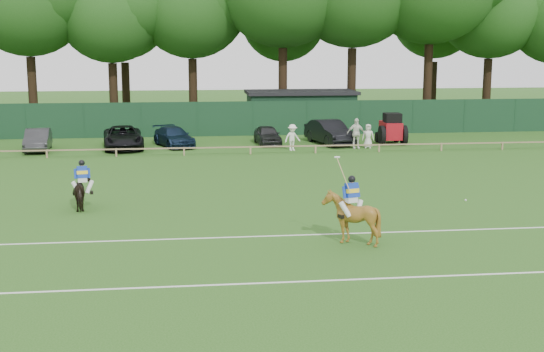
{
  "coord_description": "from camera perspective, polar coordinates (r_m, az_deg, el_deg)",
  "views": [
    {
      "loc": [
        -2.94,
        -25.42,
        6.65
      ],
      "look_at": [
        0.5,
        3.0,
        1.4
      ],
      "focal_mm": 48.0,
      "sensor_mm": 36.0,
      "label": 1
    }
  ],
  "objects": [
    {
      "name": "utility_shed",
      "position": [
        56.37,
        2.26,
        5.18
      ],
      "size": [
        8.4,
        4.4,
        3.04
      ],
      "color": "#14331E",
      "rests_on": "ground"
    },
    {
      "name": "polo_ball",
      "position": [
        32.1,
        14.95,
        -1.84
      ],
      "size": [
        0.09,
        0.09,
        0.09
      ],
      "primitive_type": "sphere",
      "color": "silver",
      "rests_on": "ground"
    },
    {
      "name": "spectator_right",
      "position": [
        47.02,
        7.54,
        3.12
      ],
      "size": [
        0.84,
        0.63,
        1.55
      ],
      "primitive_type": "imported",
      "rotation": [
        0.0,
        0.0,
        -0.19
      ],
      "color": "silver",
      "rests_on": "ground"
    },
    {
      "name": "horse_chestnut",
      "position": [
        24.49,
        6.22,
        -3.26
      ],
      "size": [
        1.85,
        1.97,
        1.8
      ],
      "primitive_type": "imported",
      "rotation": [
        0.0,
        0.0,
        3.43
      ],
      "color": "brown",
      "rests_on": "ground"
    },
    {
      "name": "rider_chestnut",
      "position": [
        24.3,
        6.26,
        -1.45
      ],
      "size": [
        0.98,
        0.52,
        2.05
      ],
      "rotation": [
        0.0,
        0.0,
        3.43
      ],
      "color": "silver",
      "rests_on": "ground"
    },
    {
      "name": "perimeter_fence",
      "position": [
        52.78,
        -3.69,
        4.5
      ],
      "size": [
        92.08,
        0.08,
        2.5
      ],
      "color": "#14351E",
      "rests_on": "ground"
    },
    {
      "name": "suv_black",
      "position": [
        47.27,
        -11.6,
        2.97
      ],
      "size": [
        2.96,
        5.43,
        1.44
      ],
      "primitive_type": "imported",
      "rotation": [
        0.0,
        0.0,
        0.11
      ],
      "color": "black",
      "rests_on": "ground"
    },
    {
      "name": "hatch_grey",
      "position": [
        48.32,
        -0.36,
        3.23
      ],
      "size": [
        1.71,
        3.77,
        1.26
      ],
      "primitive_type": "imported",
      "rotation": [
        0.0,
        0.0,
        0.06
      ],
      "color": "#29292B",
      "rests_on": "ground"
    },
    {
      "name": "spectator_mid",
      "position": [
        46.66,
        6.6,
        3.33
      ],
      "size": [
        1.15,
        0.49,
        1.94
      ],
      "primitive_type": "imported",
      "rotation": [
        0.0,
        0.0,
        -0.02
      ],
      "color": "white",
      "rests_on": "ground"
    },
    {
      "name": "ground",
      "position": [
        26.44,
        -0.29,
        -4.18
      ],
      "size": [
        160.0,
        160.0,
        0.0
      ],
      "primitive_type": "plane",
      "color": "#1E4C14",
      "rests_on": "ground"
    },
    {
      "name": "tractor",
      "position": [
        49.07,
        9.33,
        3.63
      ],
      "size": [
        1.78,
        2.53,
        2.09
      ],
      "rotation": [
        0.0,
        0.0,
        -0.03
      ],
      "color": "maroon",
      "rests_on": "ground"
    },
    {
      "name": "rider_dark",
      "position": [
        30.24,
        -14.66,
        0.02
      ],
      "size": [
        0.93,
        0.46,
        1.41
      ],
      "rotation": [
        0.0,
        0.0,
        3.34
      ],
      "color": "silver",
      "rests_on": "ground"
    },
    {
      "name": "sedan_grey",
      "position": [
        47.72,
        -17.9,
        2.71
      ],
      "size": [
        1.85,
        4.28,
        1.37
      ],
      "primitive_type": "imported",
      "rotation": [
        0.0,
        0.0,
        0.1
      ],
      "color": "#323234",
      "rests_on": "ground"
    },
    {
      "name": "horse_dark",
      "position": [
        30.37,
        -14.6,
        -1.23
      ],
      "size": [
        1.09,
        1.8,
        1.42
      ],
      "primitive_type": "imported",
      "rotation": [
        0.0,
        0.0,
        3.34
      ],
      "color": "black",
      "rests_on": "ground"
    },
    {
      "name": "tree_row",
      "position": [
        60.98,
        -2.22,
        4.12
      ],
      "size": [
        96.0,
        12.0,
        21.0
      ],
      "primitive_type": null,
      "color": "#26561C",
      "rests_on": "ground"
    },
    {
      "name": "pitch_lines",
      "position": [
        23.09,
        0.71,
        -6.33
      ],
      "size": [
        60.0,
        5.1,
        0.01
      ],
      "color": "silver",
      "rests_on": "ground"
    },
    {
      "name": "sedan_navy",
      "position": [
        47.8,
        -7.7,
        3.06
      ],
      "size": [
        3.14,
        4.68,
        1.26
      ],
      "primitive_type": "imported",
      "rotation": [
        0.0,
        0.0,
        0.35
      ],
      "color": "#122239",
      "rests_on": "ground"
    },
    {
      "name": "spectator_left",
      "position": [
        45.54,
        1.61,
        3.04
      ],
      "size": [
        1.21,
        0.94,
        1.65
      ],
      "primitive_type": "imported",
      "rotation": [
        0.0,
        0.0,
        0.35
      ],
      "color": "white",
      "rests_on": "ground"
    },
    {
      "name": "estate_black",
      "position": [
        48.64,
        4.53,
        3.45
      ],
      "size": [
        2.79,
        5.11,
        1.6
      ],
      "primitive_type": "imported",
      "rotation": [
        0.0,
        0.0,
        0.24
      ],
      "color": "black",
      "rests_on": "ground"
    },
    {
      "name": "pitch_rail",
      "position": [
        43.96,
        -3.0,
        2.26
      ],
      "size": [
        62.1,
        0.1,
        0.5
      ],
      "color": "#997F5B",
      "rests_on": "ground"
    }
  ]
}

